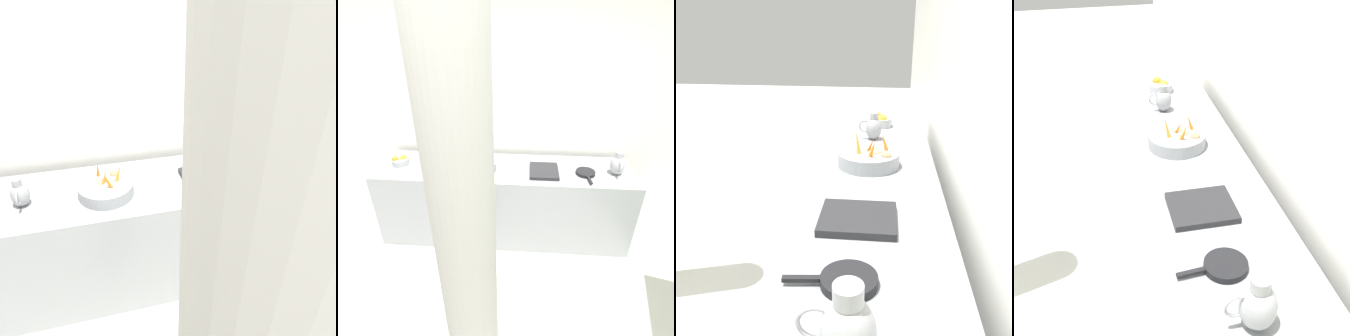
% 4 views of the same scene
% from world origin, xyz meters
% --- Properties ---
extents(tile_wall_left, '(0.10, 9.06, 3.00)m').
position_xyz_m(tile_wall_left, '(-1.95, 0.34, 1.50)').
color(tile_wall_left, white).
rests_on(tile_wall_left, ground_plane).
extents(prep_counter, '(0.69, 2.79, 0.90)m').
position_xyz_m(prep_counter, '(-1.50, -0.16, 0.45)').
color(prep_counter, gray).
rests_on(prep_counter, ground_plane).
extents(vegetable_colander, '(0.37, 0.37, 0.22)m').
position_xyz_m(vegetable_colander, '(-1.44, -0.42, 0.95)').
color(vegetable_colander, gray).
rests_on(vegetable_colander, prep_counter).
extents(orange_bowl, '(0.19, 0.19, 0.11)m').
position_xyz_m(orange_bowl, '(-1.49, -1.31, 0.94)').
color(orange_bowl, '#ADAFB5').
rests_on(orange_bowl, prep_counter).
extents(metal_pitcher_tall, '(0.21, 0.15, 0.25)m').
position_xyz_m(metal_pitcher_tall, '(-1.45, 1.02, 1.01)').
color(metal_pitcher_tall, '#A3A3A8').
rests_on(metal_pitcher_tall, prep_counter).
extents(metal_pitcher_short, '(0.17, 0.12, 0.20)m').
position_xyz_m(metal_pitcher_short, '(-1.45, -0.96, 0.99)').
color(metal_pitcher_short, '#939399').
rests_on(metal_pitcher_short, prep_counter).
extents(counter_sink_basin, '(0.34, 0.30, 0.04)m').
position_xyz_m(counter_sink_basin, '(-1.42, 0.27, 0.92)').
color(counter_sink_basin, '#232326').
rests_on(counter_sink_basin, prep_counter).
extents(skillet_on_counter, '(0.33, 0.20, 0.03)m').
position_xyz_m(skillet_on_counter, '(-1.42, 0.70, 0.92)').
color(skillet_on_counter, black).
rests_on(skillet_on_counter, prep_counter).
extents(support_column, '(0.31, 0.31, 3.00)m').
position_xyz_m(support_column, '(0.14, -0.22, 1.50)').
color(support_column, '#9E9B93').
rests_on(support_column, ground_plane).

